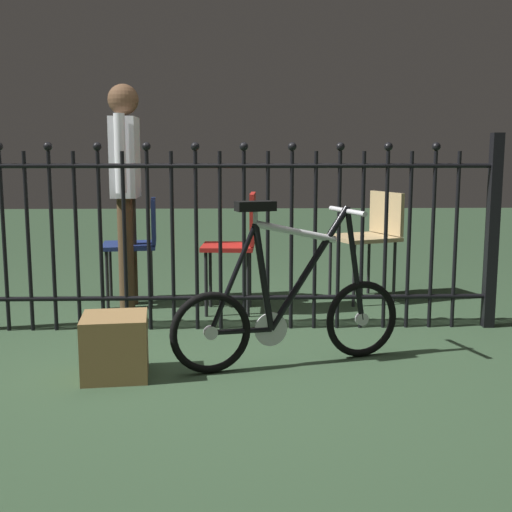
{
  "coord_description": "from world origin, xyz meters",
  "views": [
    {
      "loc": [
        0.06,
        -3.43,
        1.12
      ],
      "look_at": [
        0.17,
        0.21,
        0.55
      ],
      "focal_mm": 46.39,
      "sensor_mm": 36.0,
      "label": 1
    }
  ],
  "objects_px": {
    "person_visitor": "(125,176)",
    "bicycle": "(289,308)",
    "display_crate": "(115,346)",
    "chair_tan": "(371,232)",
    "chair_red": "(239,239)",
    "chair_navy": "(139,239)"
  },
  "relations": [
    {
      "from": "bicycle",
      "to": "chair_red",
      "type": "relative_size",
      "value": 1.47
    },
    {
      "from": "chair_tan",
      "to": "display_crate",
      "type": "distance_m",
      "value": 2.43
    },
    {
      "from": "chair_navy",
      "to": "display_crate",
      "type": "distance_m",
      "value": 1.71
    },
    {
      "from": "chair_red",
      "to": "chair_navy",
      "type": "bearing_deg",
      "value": 156.93
    },
    {
      "from": "chair_navy",
      "to": "display_crate",
      "type": "bearing_deg",
      "value": -86.1
    },
    {
      "from": "person_visitor",
      "to": "chair_tan",
      "type": "bearing_deg",
      "value": 5.97
    },
    {
      "from": "chair_tan",
      "to": "person_visitor",
      "type": "xyz_separation_m",
      "value": [
        -1.82,
        -0.19,
        0.43
      ]
    },
    {
      "from": "chair_red",
      "to": "display_crate",
      "type": "relative_size",
      "value": 2.63
    },
    {
      "from": "chair_red",
      "to": "chair_navy",
      "type": "distance_m",
      "value": 0.81
    },
    {
      "from": "chair_navy",
      "to": "person_visitor",
      "type": "relative_size",
      "value": 0.49
    },
    {
      "from": "chair_tan",
      "to": "display_crate",
      "type": "height_order",
      "value": "chair_tan"
    },
    {
      "from": "chair_tan",
      "to": "chair_red",
      "type": "bearing_deg",
      "value": -158.94
    },
    {
      "from": "person_visitor",
      "to": "bicycle",
      "type": "bearing_deg",
      "value": -52.53
    },
    {
      "from": "chair_red",
      "to": "person_visitor",
      "type": "distance_m",
      "value": 0.94
    },
    {
      "from": "chair_navy",
      "to": "display_crate",
      "type": "relative_size",
      "value": 2.44
    },
    {
      "from": "chair_tan",
      "to": "chair_navy",
      "type": "height_order",
      "value": "chair_tan"
    },
    {
      "from": "bicycle",
      "to": "display_crate",
      "type": "xyz_separation_m",
      "value": [
        -0.89,
        -0.16,
        -0.15
      ]
    },
    {
      "from": "bicycle",
      "to": "chair_navy",
      "type": "relative_size",
      "value": 1.59
    },
    {
      "from": "chair_red",
      "to": "person_visitor",
      "type": "bearing_deg",
      "value": 166.11
    },
    {
      "from": "display_crate",
      "to": "chair_tan",
      "type": "bearing_deg",
      "value": 46.75
    },
    {
      "from": "display_crate",
      "to": "person_visitor",
      "type": "bearing_deg",
      "value": 96.6
    },
    {
      "from": "display_crate",
      "to": "chair_red",
      "type": "bearing_deg",
      "value": 65.13
    }
  ]
}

